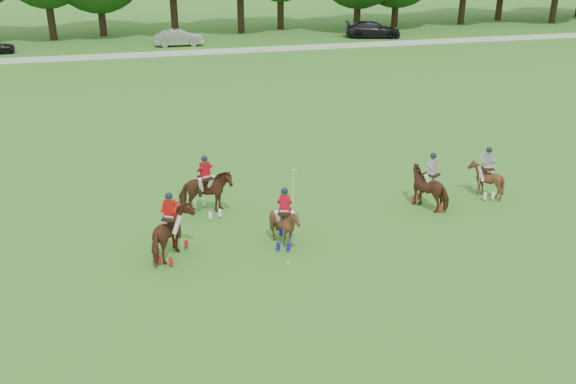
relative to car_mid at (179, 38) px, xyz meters
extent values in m
plane|color=#3A7521|center=(0.09, -42.50, -0.73)|extent=(180.00, 180.00, 0.00)
cylinder|color=black|center=(-11.54, 5.99, 1.60)|extent=(0.70, 0.70, 4.64)
cylinder|color=black|center=(-6.89, 7.02, 1.43)|extent=(0.70, 0.70, 4.31)
cylinder|color=black|center=(0.06, 5.50, 1.89)|extent=(0.70, 0.70, 5.24)
cylinder|color=black|center=(6.72, 5.74, 1.87)|extent=(0.70, 0.70, 5.19)
cylinder|color=black|center=(11.16, 7.12, 1.52)|extent=(0.70, 0.70, 4.48)
cylinder|color=black|center=(18.63, 4.32, 1.38)|extent=(0.70, 0.70, 4.21)
cylinder|color=black|center=(23.35, 5.67, 1.31)|extent=(0.70, 0.70, 4.07)
cylinder|color=black|center=(31.26, 5.88, 1.67)|extent=(0.70, 0.70, 4.79)
cylinder|color=black|center=(36.69, 7.42, 1.50)|extent=(0.70, 0.70, 4.44)
cylinder|color=black|center=(41.51, 4.24, 1.70)|extent=(0.70, 0.70, 4.86)
cube|color=white|center=(0.09, -4.50, -0.51)|extent=(120.00, 0.10, 0.44)
imported|color=#A5A5AB|center=(0.00, 0.00, 0.00)|extent=(4.43, 1.61, 1.45)
imported|color=black|center=(18.82, 0.00, 0.05)|extent=(5.73, 3.41, 1.56)
imported|color=#472013|center=(-3.31, -39.85, 0.17)|extent=(1.86, 2.33, 1.79)
cube|color=black|center=(-3.31, -39.85, 0.83)|extent=(0.65, 0.70, 0.08)
cylinder|color=tan|center=(-3.57, -39.71, 0.75)|extent=(0.13, 0.20, 1.29)
imported|color=#472013|center=(-1.72, -36.53, 0.18)|extent=(2.24, 2.09, 1.81)
cube|color=black|center=(-1.72, -36.53, 0.84)|extent=(0.62, 0.68, 0.08)
cylinder|color=tan|center=(-1.45, -36.42, 0.76)|extent=(0.11, 0.21, 1.29)
imported|color=#472013|center=(0.74, -39.83, 0.04)|extent=(1.60, 1.70, 1.53)
cube|color=black|center=(0.74, -39.83, 0.60)|extent=(0.59, 0.67, 0.08)
cylinder|color=tan|center=(1.02, -39.92, 1.52)|extent=(0.26, 0.74, 1.08)
imported|color=#472013|center=(7.29, -37.98, 0.11)|extent=(1.85, 2.13, 1.66)
cube|color=black|center=(7.29, -37.98, 0.72)|extent=(0.68, 0.71, 0.08)
cylinder|color=tan|center=(7.05, -38.15, 0.64)|extent=(0.14, 0.19, 1.29)
imported|color=#472013|center=(10.07, -37.46, 0.01)|extent=(1.34, 1.47, 1.48)
cube|color=black|center=(10.07, -37.46, 0.56)|extent=(0.50, 0.61, 0.08)
cylinder|color=tan|center=(9.78, -37.43, 0.48)|extent=(0.05, 0.21, 1.29)
sphere|color=white|center=(0.51, -41.26, -0.68)|extent=(0.09, 0.09, 0.09)
camera|label=1|loc=(-3.94, -60.12, 10.42)|focal=40.00mm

